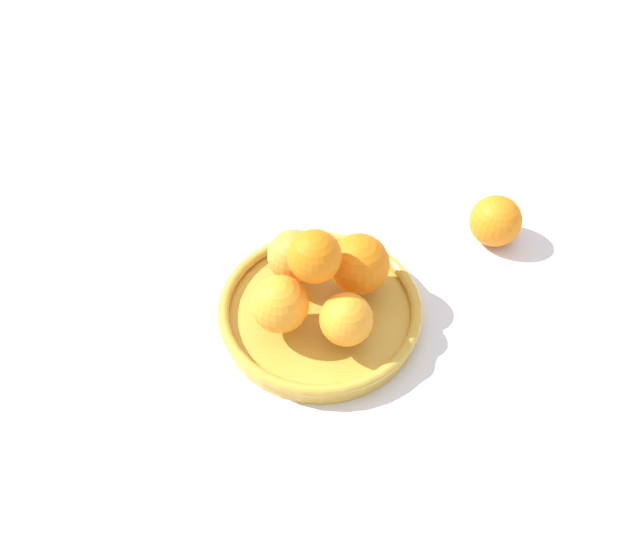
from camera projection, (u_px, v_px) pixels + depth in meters
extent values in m
plane|color=silver|center=(320.00, 318.00, 0.83)|extent=(4.00, 4.00, 0.00)
cylinder|color=gold|center=(320.00, 314.00, 0.82)|extent=(0.26, 0.26, 0.02)
torus|color=gold|center=(320.00, 306.00, 0.81)|extent=(0.27, 0.27, 0.02)
sphere|color=orange|center=(280.00, 304.00, 0.76)|extent=(0.07, 0.07, 0.07)
sphere|color=orange|center=(346.00, 319.00, 0.74)|extent=(0.07, 0.07, 0.07)
sphere|color=orange|center=(359.00, 264.00, 0.79)|extent=(0.08, 0.08, 0.08)
sphere|color=orange|center=(294.00, 256.00, 0.81)|extent=(0.07, 0.07, 0.07)
sphere|color=orange|center=(314.00, 256.00, 0.73)|extent=(0.07, 0.07, 0.07)
sphere|color=orange|center=(496.00, 221.00, 0.90)|extent=(0.07, 0.07, 0.07)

